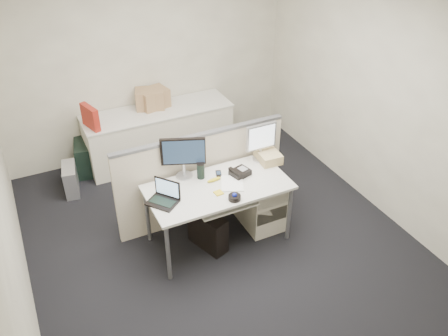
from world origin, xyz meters
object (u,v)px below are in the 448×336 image
monitor_main (183,158)px  laptop (162,194)px  desk (218,191)px  desk_phone (240,173)px

monitor_main → laptop: monitor_main is taller
desk → laptop: 0.64m
monitor_main → desk_phone: monitor_main is taller
desk → monitor_main: 0.51m
monitor_main → desk: bearing=-30.5°
laptop → desk_phone: bearing=57.9°
desk → monitor_main: (-0.25, 0.32, 0.30)m
monitor_main → desk_phone: bearing=-2.1°
desk → desk_phone: 0.33m
laptop → desk_phone: size_ratio=1.46×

